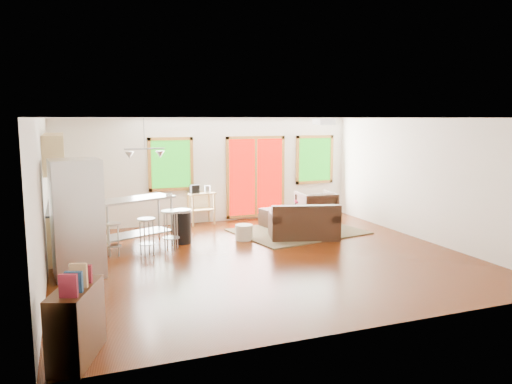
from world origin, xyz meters
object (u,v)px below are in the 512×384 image
object	(u,v)px
loveseat	(304,225)
refrigerator	(78,218)
ottoman	(277,218)
rug	(298,231)
island	(135,213)
coffee_table	(303,216)
kitchen_cart	(200,197)
armchair	(316,206)

from	to	relation	value
loveseat	refrigerator	xyz separation A→B (m)	(-4.63, -0.98, 0.66)
ottoman	refrigerator	world-z (taller)	refrigerator
refrigerator	rug	bearing A→B (deg)	12.32
island	refrigerator	bearing A→B (deg)	-125.23
coffee_table	kitchen_cart	world-z (taller)	kitchen_cart
loveseat	armchair	bearing A→B (deg)	69.46
ottoman	kitchen_cart	xyz separation A→B (m)	(-1.64, 0.97, 0.46)
armchair	refrigerator	size ratio (longest dim) A/B	0.45
armchair	refrigerator	xyz separation A→B (m)	(-5.63, -2.33, 0.53)
loveseat	island	bearing A→B (deg)	-173.54
loveseat	island	xyz separation A→B (m)	(-3.52, 0.59, 0.38)
rug	island	world-z (taller)	island
rug	ottoman	size ratio (longest dim) A/B	4.13
armchair	ottoman	world-z (taller)	armchair
rug	kitchen_cart	bearing A→B (deg)	138.96
ottoman	island	xyz separation A→B (m)	(-3.44, -0.70, 0.47)
kitchen_cart	refrigerator	bearing A→B (deg)	-131.91
coffee_table	ottoman	xyz separation A→B (m)	(-0.46, 0.48, -0.11)
island	rug	bearing A→B (deg)	0.42
rug	coffee_table	world-z (taller)	coffee_table
rug	armchair	xyz separation A→B (m)	(0.84, 0.73, 0.43)
loveseat	armchair	world-z (taller)	armchair
rug	loveseat	size ratio (longest dim) A/B	1.67
armchair	refrigerator	distance (m)	6.11
rug	coffee_table	xyz separation A→B (m)	(0.22, 0.19, 0.32)
loveseat	rug	bearing A→B (deg)	91.37
loveseat	refrigerator	world-z (taller)	refrigerator
refrigerator	loveseat	bearing A→B (deg)	5.85
ottoman	kitchen_cart	distance (m)	1.96
loveseat	refrigerator	size ratio (longest dim) A/B	0.84
island	armchair	bearing A→B (deg)	9.53
rug	island	distance (m)	3.74
loveseat	coffee_table	xyz separation A→B (m)	(0.38, 0.80, 0.02)
coffee_table	kitchen_cart	bearing A→B (deg)	145.39
armchair	kitchen_cart	size ratio (longest dim) A/B	0.89
armchair	rug	bearing A→B (deg)	46.58
rug	loveseat	bearing A→B (deg)	-104.58
coffee_table	kitchen_cart	size ratio (longest dim) A/B	1.06
armchair	kitchen_cart	bearing A→B (deg)	-13.06
armchair	loveseat	bearing A→B (deg)	58.91
rug	armchair	size ratio (longest dim) A/B	3.10
ottoman	coffee_table	bearing A→B (deg)	-46.48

